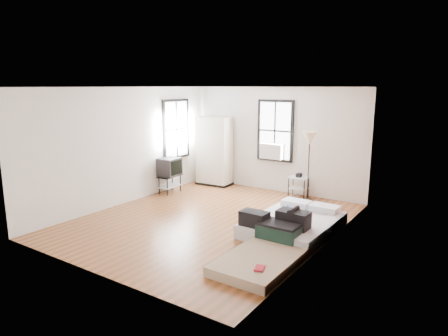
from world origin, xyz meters
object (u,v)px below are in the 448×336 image
Objects in this scene: mattress_bare at (269,250)px; tv_stand at (170,168)px; floor_lamp at (310,142)px; mattress_main at (293,223)px; side_table at (299,181)px; wardrobe at (214,151)px.

tv_stand reaches higher than mattress_bare.
mattress_main is at bearing -74.49° from floor_lamp.
side_table is (-0.92, 2.38, 0.25)m from mattress_main.
mattress_main is at bearing -37.27° from wardrobe.
tv_stand reaches higher than side_table.
wardrobe reaches higher than mattress_bare.
wardrobe is at bearing 135.45° from mattress_bare.
tv_stand is (-0.44, -1.44, -0.30)m from wardrobe.
mattress_main is 3.25× the size of side_table.
side_table is at bearing 112.31° from mattress_main.
floor_lamp reaches higher than tv_stand.
mattress_main is 1.03× the size of mattress_bare.
wardrobe is 2.07× the size of tv_stand.
mattress_bare is 5.27m from wardrobe.
side_table is 3.40m from tv_stand.
mattress_bare is at bearing -81.05° from mattress_main.
side_table is at bearing 106.52° from mattress_bare.
wardrobe reaches higher than mattress_main.
mattress_bare is 4.73m from tv_stand.
floor_lamp is at bearing -14.27° from side_table.
wardrobe is 2.92m from floor_lamp.
tv_stand is at bearing -111.04° from wardrobe.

